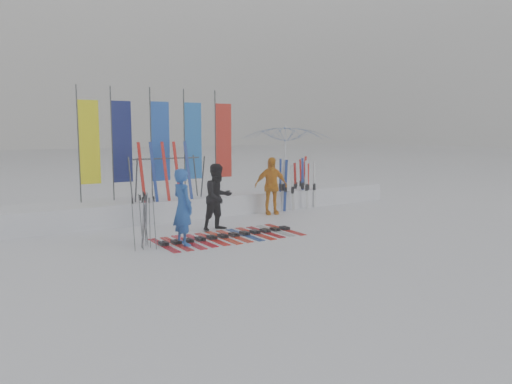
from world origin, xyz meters
TOP-DOWN VIEW (x-y plane):
  - ground at (0.00, 0.00)m, footprint 120.00×120.00m
  - snow_bank at (0.00, 4.60)m, footprint 14.00×1.60m
  - person_blue at (-2.09, 1.05)m, footprint 0.47×0.67m
  - person_black at (-0.62, 2.14)m, footprint 0.93×0.77m
  - person_yellow at (1.90, 3.44)m, footprint 1.11×0.71m
  - tent_canopy at (3.89, 5.43)m, footprint 3.82×3.86m
  - ski_row at (-0.81, 1.23)m, footprint 3.51×1.70m
  - pole_cluster at (-2.91, 1.25)m, footprint 0.51×0.76m
  - feather_flags at (-1.17, 4.77)m, footprint 4.67×0.26m
  - ski_rack at (-1.17, 4.20)m, footprint 2.04×0.80m
  - upright_skis at (3.38, 4.09)m, footprint 1.65×1.16m

SIDE VIEW (x-z plane):
  - ground at x=0.00m, z-range 0.00..0.00m
  - ski_row at x=-0.81m, z-range 0.00..0.07m
  - snow_bank at x=0.00m, z-range 0.00..0.60m
  - pole_cluster at x=-2.91m, z-range -0.02..1.23m
  - upright_skis at x=3.38m, z-range -0.06..1.63m
  - person_black at x=-0.62m, z-range 0.00..1.73m
  - person_blue at x=-2.09m, z-range 0.00..1.74m
  - person_yellow at x=1.90m, z-range 0.00..1.76m
  - ski_rack at x=-1.17m, z-range 0.77..2.00m
  - tent_canopy at x=3.89m, z-range 0.00..2.82m
  - feather_flags at x=-1.17m, z-range 0.64..3.84m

